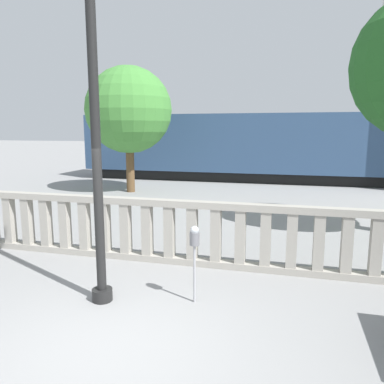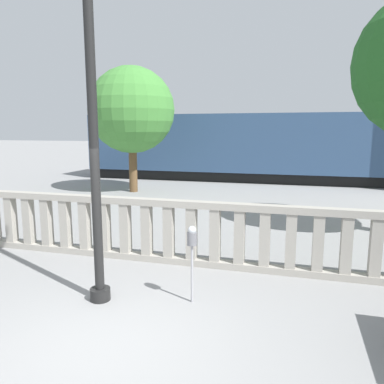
% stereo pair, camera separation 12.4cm
% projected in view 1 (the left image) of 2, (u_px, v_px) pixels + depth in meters
% --- Properties ---
extents(ground_plane, '(160.00, 160.00, 0.00)m').
position_uv_depth(ground_plane, '(110.00, 349.00, 4.81)').
color(ground_plane, gray).
extents(balustrade, '(13.04, 0.24, 1.36)m').
position_uv_depth(balustrade, '(181.00, 232.00, 7.77)').
color(balustrade, '#9E998E').
rests_on(balustrade, ground).
extents(lamppost, '(0.44, 0.44, 5.18)m').
position_uv_depth(lamppost, '(94.00, 100.00, 5.65)').
color(lamppost, black).
rests_on(lamppost, ground).
extents(parking_meter, '(0.16, 0.16, 1.28)m').
position_uv_depth(parking_meter, '(195.00, 242.00, 5.96)').
color(parking_meter, '#99999E').
rests_on(parking_meter, ground).
extents(train_near, '(23.82, 3.08, 4.21)m').
position_uv_depth(train_near, '(304.00, 147.00, 19.83)').
color(train_near, black).
rests_on(train_near, ground).
extents(train_far, '(27.74, 2.80, 4.59)m').
position_uv_depth(train_far, '(295.00, 138.00, 33.47)').
color(train_far, black).
rests_on(train_far, ground).
extents(tree_right, '(3.79, 3.79, 5.53)m').
position_uv_depth(tree_right, '(129.00, 110.00, 16.41)').
color(tree_right, brown).
rests_on(tree_right, ground).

